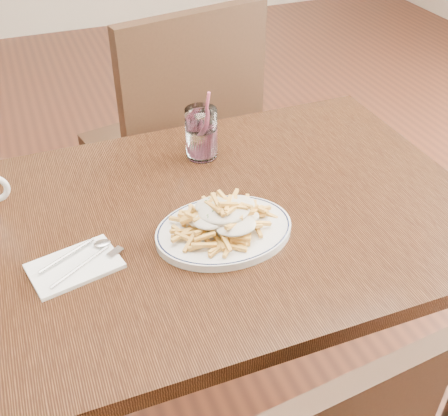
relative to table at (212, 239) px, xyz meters
name	(u,v)px	position (x,y,z in m)	size (l,w,h in m)	color
floor	(215,408)	(0.00, 0.00, -0.67)	(7.00, 7.00, 0.00)	black
table	(212,239)	(0.00, 0.00, 0.00)	(1.20, 0.80, 0.75)	black
chair_far	(179,137)	(0.11, 0.63, -0.09)	(0.56, 0.56, 1.02)	black
fries_plate	(224,231)	(0.00, -0.08, 0.09)	(0.35, 0.33, 0.02)	silver
loaded_fries	(224,215)	(0.00, -0.08, 0.13)	(0.25, 0.22, 0.06)	gold
napkin	(75,266)	(-0.31, -0.07, 0.08)	(0.17, 0.11, 0.01)	white
cutlery	(74,262)	(-0.31, -0.07, 0.09)	(0.17, 0.14, 0.01)	silver
water_glass	(201,136)	(0.06, 0.23, 0.14)	(0.08, 0.08, 0.18)	white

